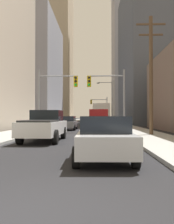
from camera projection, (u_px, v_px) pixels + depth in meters
ground_plane at (2, 221)px, 3.63m from camera, size 400.00×400.00×0.00m
sidewalk_left at (65, 123)px, 53.77m from camera, size 3.41×160.00×0.15m
sidewalk_right at (113, 123)px, 53.43m from camera, size 3.41×160.00×0.15m
city_bus at (102, 114)px, 41.64m from camera, size 2.84×11.57×3.40m
pickup_truck_white at (44, 126)px, 15.31m from camera, size 2.20×5.46×1.90m
cargo_van_red at (99, 118)px, 28.97m from camera, size 2.19×5.28×2.26m
sedan_silver at (104, 138)px, 8.58m from camera, size 1.95×4.23×1.52m
sedan_navy at (99, 124)px, 23.29m from camera, size 1.95×4.24×1.52m
sedan_grey at (68, 123)px, 27.48m from camera, size 1.95×4.25×1.52m
traffic_signal_near_left at (56, 90)px, 24.11m from camera, size 3.87×0.44×6.00m
traffic_signal_near_right at (108, 90)px, 23.94m from camera, size 3.63×0.44×6.00m
traffic_signal_far_right at (100, 105)px, 58.53m from camera, size 4.00×0.44×6.00m
utility_pole_right at (151, 73)px, 18.83m from camera, size 2.20×0.28×9.09m
street_lamp_right at (109, 98)px, 42.71m from camera, size 2.71×0.32×7.50m
building_left_mid_office at (24, 72)px, 55.61m from camera, size 14.82×21.23×22.76m
building_left_far_tower at (40, 28)px, 97.53m from camera, size 24.14×21.78×71.88m
building_right_mid_block at (170, 53)px, 51.39m from camera, size 18.88×25.46×29.26m
building_right_far_highrise at (143, 23)px, 95.89m from camera, size 23.07×19.01×74.77m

